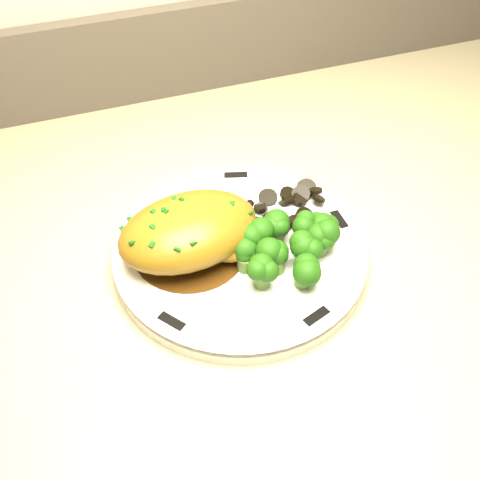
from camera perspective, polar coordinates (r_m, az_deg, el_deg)
name	(u,v)px	position (r m, az deg, el deg)	size (l,w,h in m)	color
plate	(240,253)	(0.61, 0.00, -1.21)	(0.25, 0.25, 0.02)	white
rim_accent_0	(236,175)	(0.68, -0.40, 6.16)	(0.03, 0.01, 0.00)	black
rim_accent_1	(137,226)	(0.63, -9.74, 1.35)	(0.03, 0.01, 0.00)	black
rim_accent_2	(172,321)	(0.55, -6.50, -7.68)	(0.03, 0.01, 0.00)	black
rim_accent_3	(316,316)	(0.55, 7.25, -7.20)	(0.03, 0.01, 0.00)	black
rim_accent_4	(339,220)	(0.64, 9.38, 1.93)	(0.03, 0.01, 0.00)	black
gravy_pool	(190,250)	(0.60, -4.76, -0.93)	(0.11, 0.11, 0.00)	#3B220A
chicken_breast	(194,232)	(0.58, -4.38, 0.78)	(0.15, 0.11, 0.05)	olive
mushroom_pile	(288,215)	(0.63, 4.56, 2.35)	(0.08, 0.06, 0.02)	black
broccoli_florets	(287,246)	(0.58, 4.50, -0.61)	(0.11, 0.08, 0.04)	#567A33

